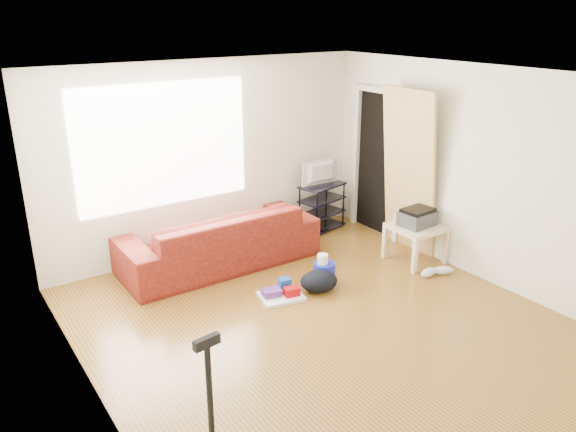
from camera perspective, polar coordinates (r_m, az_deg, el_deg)
room at (r=5.49m, az=3.71°, el=0.99°), size 4.51×5.01×2.51m
sofa at (r=7.25m, az=-6.91°, el=-4.88°), size 2.48×0.97×0.72m
tv_stand at (r=8.24m, az=3.45°, el=1.00°), size 0.75×0.53×0.68m
tv at (r=8.09m, az=3.53°, el=4.41°), size 0.62×0.08×0.36m
side_table at (r=7.32m, az=12.89°, el=-1.49°), size 0.61×0.61×0.49m
printer at (r=7.26m, az=13.00°, el=-0.12°), size 0.45×0.35×0.22m
bucket at (r=6.74m, az=3.69°, el=-6.80°), size 0.27×0.27×0.26m
toilet_paper at (r=6.65m, az=3.52°, el=-5.39°), size 0.12×0.12×0.11m
cleaning_tray at (r=6.39m, az=-0.68°, el=-7.81°), size 0.54×0.47×0.17m
backpack at (r=6.56m, az=3.14°, el=-7.56°), size 0.52×0.47×0.24m
sneakers at (r=7.12m, az=14.80°, el=-5.46°), size 0.46×0.24×0.11m
door_panel at (r=7.83m, az=11.60°, el=-3.17°), size 0.27×0.87×2.16m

